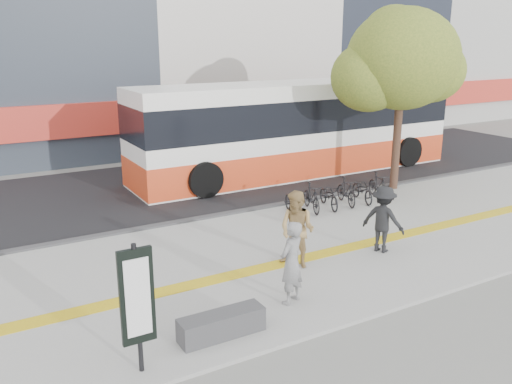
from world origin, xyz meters
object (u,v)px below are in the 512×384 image
seated_woman (291,263)px  bench (222,325)px  signboard (137,299)px  bus (298,131)px  street_tree (399,61)px  pedestrian_tan (297,229)px  pedestrian_dark (383,219)px

seated_woman → bench: bearing=-9.2°
signboard → seated_woman: signboard is taller
bus → street_tree: bearing=-66.5°
signboard → pedestrian_tan: bearing=26.2°
signboard → street_tree: street_tree is taller
signboard → pedestrian_tan: signboard is taller
bench → signboard: bearing=-169.2°
seated_woman → pedestrian_tan: 1.84m
signboard → bus: bus is taller
bench → pedestrian_dark: pedestrian_dark is taller
bus → seated_woman: bearing=-124.6°
pedestrian_tan → pedestrian_dark: pedestrian_tan is taller
street_tree → bench: bearing=-148.4°
pedestrian_tan → street_tree: bearing=93.6°
street_tree → pedestrian_dark: street_tree is taller
signboard → bus: (9.78, 10.01, 0.37)m
signboard → street_tree: size_ratio=0.35×
signboard → bus: bearing=45.6°
pedestrian_tan → bench: bearing=-83.9°
street_tree → bus: (-1.60, 3.68, -2.77)m
signboard → street_tree: 13.40m
bench → pedestrian_tan: pedestrian_tan is taller
pedestrian_tan → pedestrian_dark: bearing=55.7°
bench → street_tree: bearing=31.6°
pedestrian_tan → seated_woman: bearing=-64.8°
seated_woman → pedestrian_tan: size_ratio=0.95×
street_tree → bus: size_ratio=0.47×
pedestrian_dark → seated_woman: bearing=83.4°
bus → seated_woman: bus is taller
bus → pedestrian_tan: (-5.26, -7.78, -0.75)m
street_tree → seated_woman: 10.36m
bench → street_tree: size_ratio=0.25×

